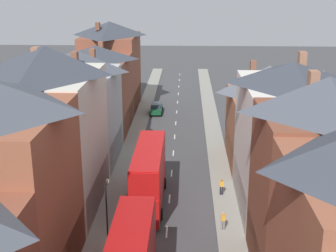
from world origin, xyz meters
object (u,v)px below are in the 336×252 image
at_px(pedestrian_mid_left, 223,220).
at_px(street_lamp, 107,211).
at_px(car_parked_left_a, 156,108).
at_px(double_decker_bus_mid_street, 149,175).
at_px(pedestrian_mid_right, 222,186).

distance_m(pedestrian_mid_left, street_lamp, 9.55).
bearing_deg(car_parked_left_a, double_decker_bus_mid_street, -87.54).
bearing_deg(pedestrian_mid_left, pedestrian_mid_right, 87.15).
height_order(car_parked_left_a, pedestrian_mid_right, pedestrian_mid_right).
bearing_deg(pedestrian_mid_right, car_parked_left_a, 105.69).
distance_m(double_decker_bus_mid_street, pedestrian_mid_left, 8.11).
xyz_separation_m(double_decker_bus_mid_street, car_parked_left_a, (-1.29, 30.03, -1.99)).
bearing_deg(pedestrian_mid_left, car_parked_left_a, 102.34).
distance_m(double_decker_bus_mid_street, street_lamp, 8.23).
distance_m(car_parked_left_a, street_lamp, 37.98).
xyz_separation_m(double_decker_bus_mid_street, street_lamp, (-2.44, -7.85, 0.43)).
bearing_deg(double_decker_bus_mid_street, pedestrian_mid_left, -36.95).
relative_size(pedestrian_mid_left, pedestrian_mid_right, 1.00).
height_order(pedestrian_mid_left, street_lamp, street_lamp).
bearing_deg(pedestrian_mid_right, street_lamp, -133.36).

